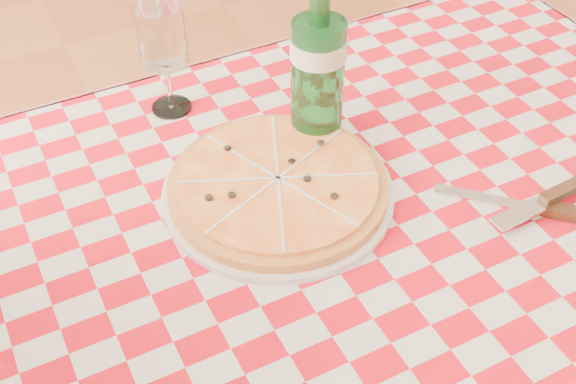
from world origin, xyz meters
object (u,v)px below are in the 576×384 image
water_bottle (318,57)px  wine_glass (165,60)px  dining_table (323,304)px  pizza_plate (278,185)px

water_bottle → wine_glass: water_bottle is taller
water_bottle → wine_glass: 0.23m
dining_table → wine_glass: bearing=100.1°
pizza_plate → wine_glass: (-0.06, 0.24, 0.06)m
water_bottle → dining_table: bearing=-115.5°
pizza_plate → water_bottle: bearing=39.6°
wine_glass → water_bottle: bearing=-44.8°
dining_table → wine_glass: (-0.06, 0.36, 0.18)m
pizza_plate → water_bottle: (0.10, 0.08, 0.11)m
water_bottle → wine_glass: (-0.16, 0.16, -0.05)m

